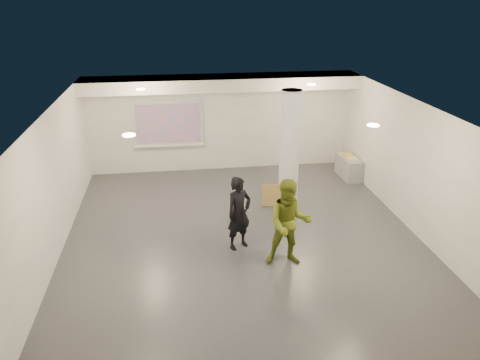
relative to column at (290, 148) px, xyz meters
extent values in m
cube|color=#37393E|center=(-1.50, -1.80, -1.50)|extent=(8.00, 9.00, 0.01)
cube|color=white|center=(-1.50, -1.80, 1.50)|extent=(8.00, 9.00, 0.01)
cube|color=silver|center=(-1.50, 2.70, 0.00)|extent=(8.00, 0.01, 3.00)
cube|color=silver|center=(-1.50, -6.30, 0.00)|extent=(8.00, 0.01, 3.00)
cube|color=silver|center=(-5.50, -1.80, 0.00)|extent=(0.01, 9.00, 3.00)
cube|color=silver|center=(2.50, -1.80, 0.00)|extent=(0.01, 9.00, 3.00)
cube|color=white|center=(-1.50, 2.15, 1.32)|extent=(8.00, 1.10, 0.36)
cylinder|color=#FDF392|center=(-3.70, 0.70, 1.48)|extent=(0.22, 0.22, 0.02)
cylinder|color=#FDF392|center=(0.70, 0.70, 1.48)|extent=(0.22, 0.22, 0.02)
cylinder|color=#FDF392|center=(-3.70, -3.30, 1.48)|extent=(0.22, 0.22, 0.02)
cylinder|color=#FDF392|center=(0.70, -3.30, 1.48)|extent=(0.22, 0.22, 0.02)
cylinder|color=white|center=(0.00, 0.00, 0.00)|extent=(0.52, 0.52, 3.00)
cube|color=white|center=(-3.10, 2.66, 0.05)|extent=(2.10, 0.06, 1.40)
cube|color=blue|center=(-3.10, 2.62, 0.05)|extent=(1.90, 0.01, 1.20)
cube|color=white|center=(-3.10, 2.60, -0.65)|extent=(2.10, 0.08, 0.04)
cube|color=gray|center=(2.22, 1.38, -1.18)|extent=(0.52, 1.12, 0.64)
cube|color=silver|center=(2.26, 1.29, -0.85)|extent=(0.33, 0.38, 0.02)
cube|color=yellow|center=(2.25, 1.54, -0.85)|extent=(0.26, 0.33, 0.03)
cube|color=#9F7D42|center=(-0.07, -0.24, -1.22)|extent=(0.51, 0.23, 0.55)
cube|color=#9F7D42|center=(-0.47, -0.25, -1.21)|extent=(0.54, 0.21, 0.58)
imported|color=black|center=(-1.64, -2.24, -0.68)|extent=(0.72, 0.63, 1.65)
imported|color=olive|center=(-0.73, -3.03, -0.57)|extent=(0.98, 0.80, 1.85)
camera|label=1|loc=(-2.92, -11.19, 3.80)|focal=35.00mm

